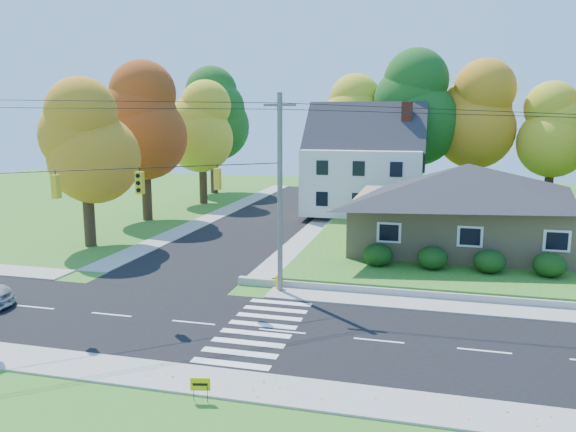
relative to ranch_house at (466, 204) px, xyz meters
name	(u,v)px	position (x,y,z in m)	size (l,w,h in m)	color
ground	(282,332)	(-8.00, -16.00, -3.27)	(120.00, 120.00, 0.00)	#3D7923
road_main	(282,332)	(-8.00, -16.00, -3.26)	(90.00, 8.00, 0.02)	black
road_cross	(271,217)	(-16.00, 10.00, -3.25)	(8.00, 44.00, 0.02)	black
sidewalk_north	(308,295)	(-8.00, -11.00, -3.23)	(90.00, 2.00, 0.08)	#9C9A90
sidewalk_south	(243,386)	(-8.00, -21.00, -3.23)	(90.00, 2.00, 0.08)	#9C9A90
lawn	(533,238)	(5.00, 5.00, -3.02)	(30.00, 30.00, 0.50)	#3D7923
ranch_house	(466,204)	(0.00, 0.00, 0.00)	(14.60, 10.60, 5.40)	tan
colonial_house	(365,166)	(-7.96, 12.00, 1.32)	(10.40, 8.40, 9.60)	silver
hedge_row	(461,259)	(-0.50, -6.20, -2.13)	(10.70, 1.70, 1.27)	#163A10
traffic_infrastructure	(287,205)	(-8.15, -14.65, 1.88)	(38.10, 10.66, 10.00)	#666059
tree_lot_0	(352,122)	(-10.00, 18.00, 5.04)	(6.72, 6.72, 12.51)	#3F2A19
tree_lot_1	(415,108)	(-4.00, 17.00, 6.35)	(7.84, 7.84, 14.60)	#3F2A19
tree_lot_2	(482,115)	(2.00, 18.00, 5.70)	(7.28, 7.28, 13.56)	#3F2A19
tree_lot_3	(553,130)	(8.00, 17.00, 4.39)	(6.16, 6.16, 11.47)	#3F2A19
tree_west_0	(84,142)	(-25.00, -4.00, 3.89)	(6.16, 6.16, 11.47)	#3F2A19
tree_west_1	(144,121)	(-26.00, 6.00, 5.20)	(7.28, 7.28, 13.56)	#3F2A19
tree_west_2	(202,127)	(-25.00, 16.00, 4.54)	(6.72, 6.72, 12.51)	#3F2A19
tree_west_3	(213,114)	(-27.00, 24.00, 5.85)	(7.84, 7.84, 14.60)	#3F2A19
white_car	(308,194)	(-14.66, 19.28, -2.43)	(1.74, 4.98, 1.64)	silver
fire_hydrant	(279,282)	(-9.68, -10.44, -2.87)	(0.47, 0.37, 0.83)	#FFC700
yard_sign	(200,385)	(-8.98, -22.25, -2.70)	(0.62, 0.17, 0.79)	black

